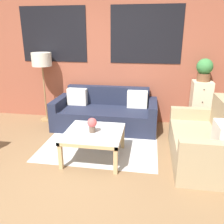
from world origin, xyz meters
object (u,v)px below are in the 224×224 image
Objects in this scene: settee_vintage at (204,142)px; flower_vase at (92,124)px; couch_dark at (105,114)px; potted_plant at (204,69)px; coffee_table at (94,136)px; floor_lamp at (42,62)px; drawer_cabinet at (200,105)px.

flower_vase is at bearing -174.11° from settee_vintage.
potted_plant is (1.85, 0.23, 0.91)m from couch_dark.
flower_vase is (0.05, -1.29, 0.28)m from couch_dark.
coffee_table is 0.59× the size of floor_lamp.
coffee_table is (0.07, -1.26, 0.09)m from couch_dark.
floor_lamp is at bearing 133.73° from flower_vase.
coffee_table is 2.02× the size of potted_plant.
floor_lamp is at bearing 134.48° from coffee_table.
couch_dark is 9.08× the size of flower_vase.
floor_lamp is at bearing -179.18° from potted_plant.
flower_vase is (-1.81, -1.52, -0.63)m from potted_plant.
settee_vintage is 3.49× the size of potted_plant.
drawer_cabinet is at bearing 40.08° from flower_vase.
coffee_table is at bearing -45.52° from floor_lamp.
coffee_table is at bearing -140.07° from drawer_cabinet.
drawer_cabinet is (1.79, 1.50, 0.12)m from coffee_table.
floor_lamp reaches higher than settee_vintage.
coffee_table is at bearing -174.80° from settee_vintage.
couch_dark is 1.69m from floor_lamp.
flower_vase is at bearing -139.92° from drawer_cabinet.
settee_vintage is 1.73× the size of coffee_table.
couch_dark reaches higher than coffee_table.
potted_plant reaches higher than coffee_table.
settee_vintage is 1.64m from coffee_table.
couch_dark is at bearing -172.85° from drawer_cabinet.
potted_plant is at bearing 83.27° from settee_vintage.
coffee_table is at bearing -140.07° from potted_plant.
coffee_table is 2.47m from potted_plant.
flower_vase is at bearing -46.27° from floor_lamp.
drawer_cabinet reaches higher than flower_vase.
potted_plant is 1.90× the size of flower_vase.
floor_lamp is 1.51× the size of drawer_cabinet.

